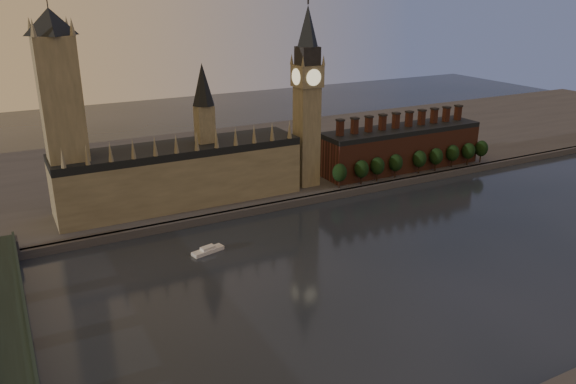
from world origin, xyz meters
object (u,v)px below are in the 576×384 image
Objects in this scene: victoria_tower at (62,112)px; big_ben at (307,96)px; river_boat at (208,250)px; westminster_bridge at (14,364)px.

victoria_tower is 1.01× the size of big_ben.
victoria_tower reaches higher than river_boat.
big_ben reaches higher than river_boat.
westminster_bridge is 12.54× the size of river_boat.
big_ben is at bearing -2.20° from victoria_tower.
westminster_bridge is at bearing -158.45° from river_boat.
big_ben is 112.48m from river_boat.
victoria_tower reaches higher than westminster_bridge.
westminster_bridge is 102.31m from river_boat.
westminster_bridge is at bearing -145.67° from big_ben.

